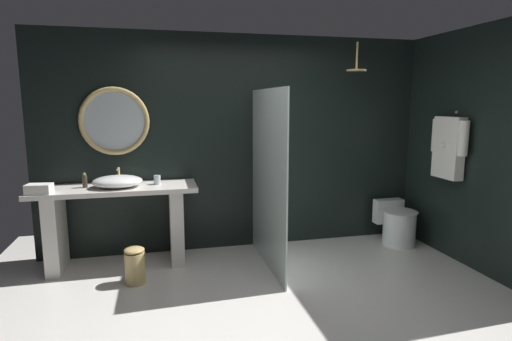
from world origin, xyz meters
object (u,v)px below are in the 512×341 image
hanging_bathrobe (449,146)px  folded_hand_towel (39,189)px  vessel_sink (118,181)px  round_wall_mirror (114,121)px  toilet (397,224)px  soap_dispenser (85,181)px  tumbler_cup (157,180)px  rain_shower_head (356,68)px  waste_bin (135,265)px

hanging_bathrobe → folded_hand_towel: size_ratio=3.23×
vessel_sink → hanging_bathrobe: (3.64, -0.56, 0.36)m
round_wall_mirror → toilet: 3.68m
soap_dispenser → hanging_bathrobe: (3.98, -0.62, 0.35)m
tumbler_cup → soap_dispenser: soap_dispenser is taller
rain_shower_head → folded_hand_towel: 3.73m
vessel_sink → folded_hand_towel: vessel_sink is taller
soap_dispenser → round_wall_mirror: bearing=38.8°
tumbler_cup → toilet: bearing=-2.2°
hanging_bathrobe → toilet: 1.21m
tumbler_cup → rain_shower_head: bearing=-0.4°
rain_shower_head → waste_bin: (-2.61, -0.55, -2.01)m
soap_dispenser → folded_hand_towel: soap_dispenser is taller
vessel_sink → folded_hand_towel: bearing=-167.9°
toilet → waste_bin: 3.24m
toilet → folded_hand_towel: bearing=-178.4°
folded_hand_towel → tumbler_cup: bearing=11.2°
vessel_sink → tumbler_cup: bearing=9.5°
soap_dispenser → rain_shower_head: size_ratio=0.48×
tumbler_cup → rain_shower_head: 2.67m
toilet → folded_hand_towel: 4.17m
round_wall_mirror → soap_dispenser: bearing=-141.2°
hanging_bathrobe → waste_bin: size_ratio=2.03×
hanging_bathrobe → waste_bin: bearing=178.9°
hanging_bathrobe → waste_bin: hanging_bathrobe is taller
soap_dispenser → round_wall_mirror: size_ratio=0.21×
vessel_sink → soap_dispenser: size_ratio=3.27×
hanging_bathrobe → soap_dispenser: bearing=171.1°
tumbler_cup → round_wall_mirror: round_wall_mirror is taller
waste_bin → tumbler_cup: bearing=66.5°
vessel_sink → folded_hand_towel: 0.75m
waste_bin → round_wall_mirror: bearing=103.6°
soap_dispenser → waste_bin: (0.51, -0.56, -0.78)m
soap_dispenser → waste_bin: soap_dispenser is taller
vessel_sink → soap_dispenser: vessel_sink is taller
tumbler_cup → round_wall_mirror: (-0.44, 0.25, 0.64)m
vessel_sink → waste_bin: vessel_sink is taller
soap_dispenser → hanging_bathrobe: hanging_bathrobe is taller
vessel_sink → rain_shower_head: rain_shower_head is taller
tumbler_cup → toilet: tumbler_cup is taller
round_wall_mirror → hanging_bathrobe: 3.78m
round_wall_mirror → folded_hand_towel: bearing=-146.2°
hanging_bathrobe → folded_hand_towel: 4.41m
round_wall_mirror → waste_bin: size_ratio=2.03×
hanging_bathrobe → folded_hand_towel: hanging_bathrobe is taller
soap_dispenser → tumbler_cup: bearing=0.4°
vessel_sink → tumbler_cup: (0.41, 0.07, -0.01)m
folded_hand_towel → soap_dispenser: bearing=29.3°
rain_shower_head → toilet: 2.04m
vessel_sink → toilet: (3.38, -0.04, -0.70)m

